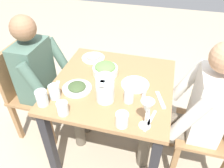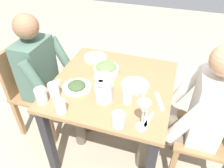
# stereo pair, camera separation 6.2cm
# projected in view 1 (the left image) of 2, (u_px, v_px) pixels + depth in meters

# --- Properties ---
(ground_plane) EXTENTS (8.00, 8.00, 0.00)m
(ground_plane) POSITION_uv_depth(u_px,v_px,m) (112.00, 145.00, 2.06)
(ground_plane) COLOR tan
(dining_table) EXTENTS (0.87, 0.87, 0.74)m
(dining_table) POSITION_uv_depth(u_px,v_px,m) (113.00, 96.00, 1.69)
(dining_table) COLOR #997047
(dining_table) RESTS_ON ground_plane
(chair_near) EXTENTS (0.40, 0.40, 0.87)m
(chair_near) POSITION_uv_depth(u_px,v_px,m) (217.00, 129.00, 1.58)
(chair_near) COLOR #997047
(chair_near) RESTS_ON ground_plane
(chair_far) EXTENTS (0.40, 0.40, 0.87)m
(chair_far) POSITION_uv_depth(u_px,v_px,m) (28.00, 88.00, 1.95)
(chair_far) COLOR #997047
(chair_far) RESTS_ON ground_plane
(diner_near) EXTENTS (0.48, 0.53, 1.17)m
(diner_near) POSITION_uv_depth(u_px,v_px,m) (192.00, 109.00, 1.53)
(diner_near) COLOR silver
(diner_near) RESTS_ON ground_plane
(diner_far) EXTENTS (0.48, 0.53, 1.17)m
(diner_far) POSITION_uv_depth(u_px,v_px,m) (46.00, 79.00, 1.82)
(diner_far) COLOR #4C6B5B
(diner_far) RESTS_ON ground_plane
(water_pitcher) EXTENTS (0.16, 0.12, 0.19)m
(water_pitcher) POSITION_uv_depth(u_px,v_px,m) (105.00, 89.00, 1.40)
(water_pitcher) COLOR silver
(water_pitcher) RESTS_ON dining_table
(salad_bowl) EXTENTS (0.19, 0.19, 0.09)m
(salad_bowl) POSITION_uv_depth(u_px,v_px,m) (105.00, 69.00, 1.68)
(salad_bowl) COLOR white
(salad_bowl) RESTS_ON dining_table
(plate_dolmas) EXTENTS (0.21, 0.21, 0.04)m
(plate_dolmas) POSITION_uv_depth(u_px,v_px,m) (77.00, 87.00, 1.54)
(plate_dolmas) COLOR white
(plate_dolmas) RESTS_ON dining_table
(plate_yoghurt) EXTENTS (0.20, 0.20, 0.04)m
(plate_yoghurt) POSITION_uv_depth(u_px,v_px,m) (135.00, 83.00, 1.58)
(plate_yoghurt) COLOR white
(plate_yoghurt) RESTS_ON dining_table
(plate_beans) EXTENTS (0.19, 0.19, 0.05)m
(plate_beans) POSITION_uv_depth(u_px,v_px,m) (93.00, 57.00, 1.87)
(plate_beans) COLOR white
(plate_beans) RESTS_ON dining_table
(water_glass_far_right) EXTENTS (0.07, 0.07, 0.11)m
(water_glass_far_right) POSITION_uv_depth(u_px,v_px,m) (42.00, 98.00, 1.40)
(water_glass_far_right) COLOR silver
(water_glass_far_right) RESTS_ON dining_table
(water_glass_near_right) EXTENTS (0.08, 0.08, 0.09)m
(water_glass_near_right) POSITION_uv_depth(u_px,v_px,m) (122.00, 120.00, 1.26)
(water_glass_near_right) COLOR silver
(water_glass_near_right) RESTS_ON dining_table
(water_glass_far_left) EXTENTS (0.07, 0.07, 0.10)m
(water_glass_far_left) POSITION_uv_depth(u_px,v_px,m) (54.00, 92.00, 1.45)
(water_glass_far_left) COLOR silver
(water_glass_far_left) RESTS_ON dining_table
(water_glass_center) EXTENTS (0.07, 0.07, 0.10)m
(water_glass_center) POSITION_uv_depth(u_px,v_px,m) (129.00, 95.00, 1.42)
(water_glass_center) COLOR silver
(water_glass_center) RESTS_ON dining_table
(water_glass_near_left) EXTENTS (0.07, 0.07, 0.09)m
(water_glass_near_left) POSITION_uv_depth(u_px,v_px,m) (63.00, 108.00, 1.34)
(water_glass_near_left) COLOR silver
(water_glass_near_left) RESTS_ON dining_table
(wine_glass) EXTENTS (0.08, 0.08, 0.20)m
(wine_glass) POSITION_uv_depth(u_px,v_px,m) (147.00, 109.00, 1.20)
(wine_glass) COLOR silver
(wine_glass) RESTS_ON dining_table
(salt_shaker) EXTENTS (0.03, 0.03, 0.05)m
(salt_shaker) POSITION_uv_depth(u_px,v_px,m) (144.00, 95.00, 1.46)
(salt_shaker) COLOR white
(salt_shaker) RESTS_ON dining_table
(fork_near) EXTENTS (0.17, 0.07, 0.01)m
(fork_near) POSITION_uv_depth(u_px,v_px,m) (56.00, 88.00, 1.55)
(fork_near) COLOR silver
(fork_near) RESTS_ON dining_table
(knife_near) EXTENTS (0.19, 0.05, 0.01)m
(knife_near) POSITION_uv_depth(u_px,v_px,m) (148.00, 115.00, 1.35)
(knife_near) COLOR silver
(knife_near) RESTS_ON dining_table
(fork_far) EXTENTS (0.17, 0.09, 0.01)m
(fork_far) POSITION_uv_depth(u_px,v_px,m) (160.00, 100.00, 1.46)
(fork_far) COLOR silver
(fork_far) RESTS_ON dining_table
(knife_far) EXTENTS (0.18, 0.06, 0.01)m
(knife_far) POSITION_uv_depth(u_px,v_px,m) (150.00, 121.00, 1.31)
(knife_far) COLOR silver
(knife_far) RESTS_ON dining_table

